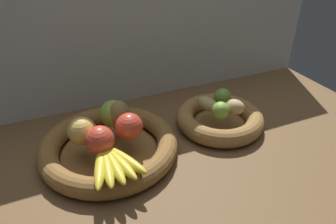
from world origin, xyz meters
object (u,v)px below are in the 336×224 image
(pear_brown, at_px, (119,115))
(lime_far, at_px, (223,97))
(apple_green_back, at_px, (113,114))
(banana_bunch_front, at_px, (112,163))
(fruit_bowl_right, at_px, (219,119))
(potato_small, at_px, (234,107))
(lime_near, at_px, (221,110))
(potato_oblong, at_px, (208,104))
(apple_red_right, at_px, (129,127))
(apple_golden_left, at_px, (82,131))
(apple_red_front, at_px, (100,140))
(fruit_bowl_left, at_px, (109,146))

(pear_brown, height_order, lime_far, pear_brown)
(apple_green_back, xyz_separation_m, banana_bunch_front, (-0.05, -0.18, -0.03))
(fruit_bowl_right, xyz_separation_m, potato_small, (0.03, -0.03, 0.05))
(fruit_bowl_right, bearing_deg, lime_near, -123.69)
(apple_green_back, distance_m, lime_far, 0.36)
(potato_oblong, bearing_deg, lime_near, -81.35)
(apple_green_back, bearing_deg, lime_far, -3.19)
(lime_near, bearing_deg, apple_red_right, 177.82)
(fruit_bowl_right, xyz_separation_m, apple_red_right, (-0.31, -0.02, 0.07))
(apple_golden_left, height_order, apple_red_front, same)
(apple_red_front, height_order, banana_bunch_front, apple_red_front)
(apple_green_back, distance_m, pear_brown, 0.03)
(apple_golden_left, distance_m, apple_red_front, 0.07)
(fruit_bowl_left, relative_size, apple_red_right, 5.11)
(fruit_bowl_left, xyz_separation_m, potato_oblong, (0.33, 0.03, 0.05))
(apple_red_front, relative_size, lime_near, 1.40)
(apple_golden_left, xyz_separation_m, potato_small, (0.46, -0.04, -0.01))
(fruit_bowl_left, distance_m, apple_green_back, 0.09)
(lime_far, bearing_deg, lime_near, -125.84)
(lime_near, xyz_separation_m, lime_far, (0.05, 0.07, 0.00))
(potato_oblong, distance_m, lime_far, 0.06)
(apple_golden_left, bearing_deg, lime_far, 3.65)
(potato_oblong, bearing_deg, lime_far, 9.25)
(fruit_bowl_right, height_order, lime_far, lime_far)
(lime_far, bearing_deg, apple_green_back, 176.81)
(potato_oblong, bearing_deg, potato_small, -41.42)
(pear_brown, bearing_deg, apple_red_right, -80.33)
(apple_green_back, bearing_deg, lime_near, -16.47)
(apple_red_right, bearing_deg, potato_oblong, 10.37)
(potato_oblong, xyz_separation_m, lime_far, (0.06, 0.01, 0.01))
(fruit_bowl_right, height_order, apple_green_back, apple_green_back)
(fruit_bowl_left, bearing_deg, potato_small, -4.26)
(apple_red_right, height_order, apple_red_front, same)
(apple_red_right, xyz_separation_m, lime_near, (0.28, -0.01, -0.01))
(fruit_bowl_right, bearing_deg, pear_brown, 173.79)
(fruit_bowl_right, distance_m, banana_bunch_front, 0.40)
(apple_red_front, xyz_separation_m, potato_oblong, (0.36, 0.08, -0.02))
(fruit_bowl_left, height_order, pear_brown, pear_brown)
(fruit_bowl_right, relative_size, apple_red_right, 3.70)
(apple_golden_left, distance_m, potato_oblong, 0.40)
(pear_brown, relative_size, potato_oblong, 1.10)
(apple_green_back, relative_size, potato_small, 1.24)
(fruit_bowl_left, xyz_separation_m, banana_bunch_front, (-0.02, -0.12, 0.04))
(apple_red_right, xyz_separation_m, pear_brown, (-0.01, 0.06, 0.01))
(fruit_bowl_right, bearing_deg, apple_golden_left, 179.15)
(lime_far, bearing_deg, potato_oblong, -170.75)
(potato_small, bearing_deg, fruit_bowl_right, 135.00)
(lime_far, bearing_deg, potato_small, -88.51)
(apple_red_right, distance_m, potato_small, 0.34)
(potato_small, distance_m, lime_far, 0.06)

